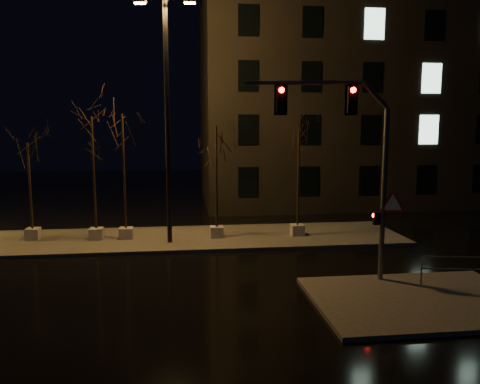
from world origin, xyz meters
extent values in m
plane|color=black|center=(0.00, 0.00, 0.00)|extent=(90.00, 90.00, 0.00)
cube|color=#423F3B|center=(0.00, 6.00, 0.07)|extent=(22.00, 5.00, 0.15)
cube|color=#423F3B|center=(7.50, -3.50, 0.07)|extent=(7.00, 5.00, 0.15)
cube|color=black|center=(14.00, 18.00, 7.50)|extent=(25.00, 12.00, 15.00)
cube|color=#A9A59E|center=(-7.57, 6.47, 0.43)|extent=(0.65, 0.65, 0.55)
cylinder|color=black|center=(-7.57, 6.47, 2.81)|extent=(0.11, 0.11, 4.22)
cube|color=#A9A59E|center=(-4.45, 6.13, 0.43)|extent=(0.65, 0.65, 0.55)
cylinder|color=black|center=(-4.45, 6.13, 3.45)|extent=(0.11, 0.11, 5.49)
cube|color=#A9A59E|center=(-2.99, 6.04, 0.43)|extent=(0.65, 0.65, 0.55)
cylinder|color=black|center=(-2.99, 6.04, 3.51)|extent=(0.11, 0.11, 5.61)
cube|color=#A9A59E|center=(1.53, 5.78, 0.43)|extent=(0.65, 0.65, 0.55)
cylinder|color=black|center=(1.53, 5.78, 3.23)|extent=(0.11, 0.11, 5.06)
cube|color=#A9A59E|center=(5.68, 5.72, 0.43)|extent=(0.65, 0.65, 0.55)
cylinder|color=black|center=(5.68, 5.72, 3.19)|extent=(0.11, 0.11, 4.98)
cylinder|color=#56595D|center=(7.00, -1.50, 3.24)|extent=(0.19, 0.19, 6.18)
cylinder|color=#56595D|center=(4.10, -1.13, 7.20)|extent=(4.11, 0.67, 0.14)
cube|color=black|center=(5.77, -1.34, 6.63)|extent=(0.34, 0.26, 0.93)
cube|color=black|center=(3.32, -1.03, 6.63)|extent=(0.34, 0.26, 0.93)
cube|color=black|center=(6.77, -1.47, 2.42)|extent=(0.25, 0.21, 0.46)
cone|color=red|center=(7.30, -1.59, 2.93)|extent=(1.07, 0.17, 1.07)
sphere|color=#FF0C07|center=(7.00, -1.50, 6.94)|extent=(0.19, 0.19, 0.19)
cylinder|color=black|center=(-0.81, 5.06, 5.80)|extent=(0.23, 0.23, 11.29)
cube|color=gold|center=(-1.93, 5.21, 11.27)|extent=(0.60, 0.39, 0.23)
cube|color=gold|center=(0.31, 4.91, 11.27)|extent=(0.60, 0.39, 0.23)
cylinder|color=#56595D|center=(8.17, -2.28, 0.64)|extent=(0.05, 0.05, 0.98)
cylinder|color=#56595D|center=(9.35, -2.51, 1.19)|extent=(2.37, 0.50, 0.04)
cylinder|color=#56595D|center=(9.35, -2.51, 0.75)|extent=(2.37, 0.50, 0.04)
camera|label=1|loc=(-0.13, -17.30, 5.69)|focal=35.00mm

